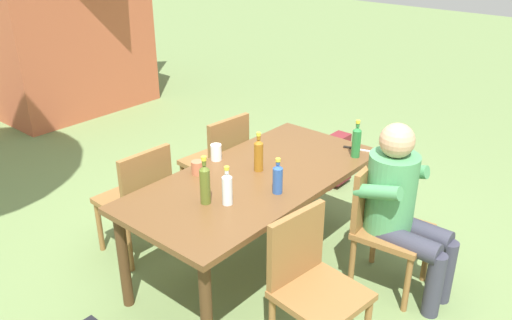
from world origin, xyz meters
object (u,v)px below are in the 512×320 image
Objects in this scene: chair_far_right at (220,159)px; table_knife at (357,149)px; person_in_white_shirt at (401,203)px; backpack_by_near_side at (335,162)px; bottle_amber at (259,154)px; chair_far_left at (139,196)px; bottle_clear at (227,188)px; brick_kiosk at (54,2)px; chair_near_left at (311,280)px; bottle_olive at (205,183)px; bottle_blue at (278,178)px; dining_table at (256,187)px; cup_white at (216,152)px; cup_terracotta at (198,167)px; chair_near_right at (382,220)px; bottle_green at (356,141)px.

table_knife is (0.41, -1.04, 0.25)m from chair_far_right.
table_knife is at bearing 54.71° from person_in_white_shirt.
table_knife reaches higher than backpack_by_near_side.
bottle_amber reaches higher than table_knife.
bottle_clear is at bearing -88.06° from chair_far_left.
person_in_white_shirt is 5.25m from brick_kiosk.
bottle_olive is (-0.06, 0.75, 0.38)m from chair_near_left.
chair_near_left is 3.11× the size of bottle_amber.
bottle_blue is 0.50× the size of backpack_by_near_side.
bottle_clear reaches higher than chair_near_left.
dining_table is at bearing -169.18° from backpack_by_near_side.
chair_far_left is 3.67× the size of bottle_blue.
bottle_clear is at bearing -54.12° from bottle_olive.
chair_far_right reaches higher than cup_white.
chair_far_right is 2.80× the size of bottle_olive.
table_knife is (0.91, -0.04, -0.10)m from bottle_blue.
backpack_by_near_side is at bearing 41.30° from table_knife.
table_knife reaches higher than dining_table.
brick_kiosk is at bearing 72.88° from chair_near_left.
dining_table is at bearing -104.88° from brick_kiosk.
chair_far_right reaches higher than dining_table.
person_in_white_shirt is 4.97× the size of bottle_blue.
chair_far_left is at bearing 117.80° from person_in_white_shirt.
backpack_by_near_side is at bearing 18.88° from bottle_blue.
cup_terracotta is at bearing 80.14° from chair_near_left.
dining_table is 0.52m from bottle_olive.
chair_far_left is 1.50m from chair_near_left.
table_knife is at bearing 48.22° from chair_near_right.
bottle_olive is at bearing -179.65° from dining_table.
bottle_amber is at bearing -104.02° from brick_kiosk.
bottle_olive is at bearing 163.87° from bottle_green.
bottle_green reaches higher than backpack_by_near_side.
chair_near_left is 1.00× the size of chair_far_right.
cup_terracotta is 0.19× the size of backpack_by_near_side.
cup_white is at bearing 80.89° from bottle_blue.
brick_kiosk is at bearing 94.76° from backpack_by_near_side.
bottle_green is 0.74m from bottle_amber.
bottle_green is at bearing -43.98° from chair_far_left.
person_in_white_shirt is 3.80× the size of bottle_olive.
chair_far_left is 3.09× the size of bottle_green.
bottle_blue is at bearing 177.81° from table_knife.
cup_white is (0.01, 0.39, 0.14)m from dining_table.
person_in_white_shirt reaches higher than chair_far_right.
cup_white is (-0.69, 0.73, -0.06)m from bottle_green.
cup_white is at bearing 175.93° from backpack_by_near_side.
dining_table is at bearing 0.35° from bottle_olive.
chair_far_left is 2.80× the size of bottle_olive.
brick_kiosk is (0.72, 5.15, 0.68)m from person_in_white_shirt.
chair_far_left is at bearing 115.37° from cup_terracotta.
brick_kiosk is (1.62, 4.30, 0.47)m from bottle_olive.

